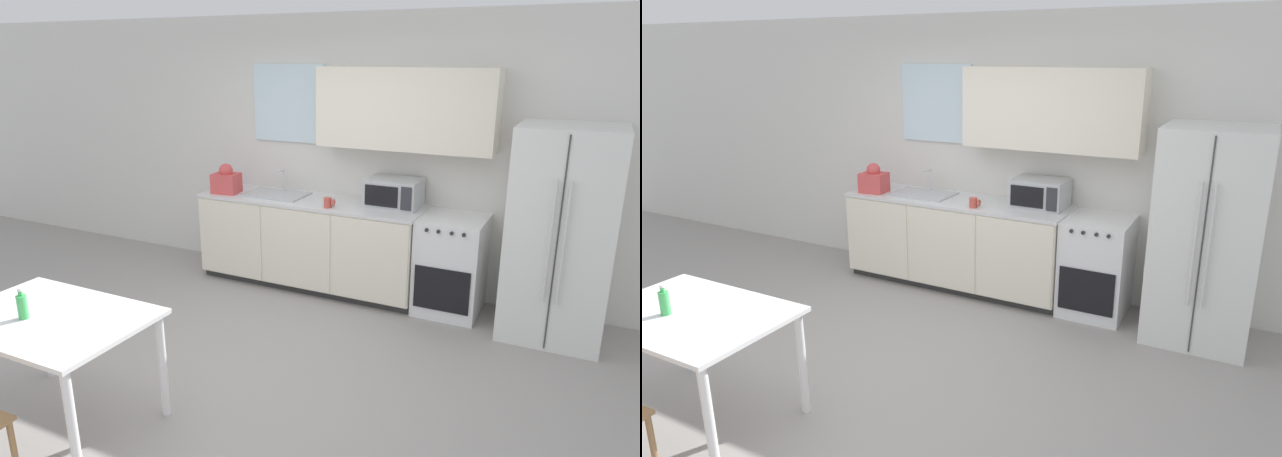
% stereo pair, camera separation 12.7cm
% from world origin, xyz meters
% --- Properties ---
extents(ground_plane, '(12.00, 12.00, 0.00)m').
position_xyz_m(ground_plane, '(0.00, 0.00, 0.00)').
color(ground_plane, gray).
extents(wall_back, '(12.00, 0.38, 2.70)m').
position_xyz_m(wall_back, '(0.10, 2.10, 1.44)').
color(wall_back, silver).
rests_on(wall_back, ground_plane).
extents(kitchen_counter, '(2.33, 0.67, 0.92)m').
position_xyz_m(kitchen_counter, '(-0.28, 1.78, 0.46)').
color(kitchen_counter, '#333333').
rests_on(kitchen_counter, ground_plane).
extents(oven_range, '(0.58, 0.63, 0.90)m').
position_xyz_m(oven_range, '(1.17, 1.79, 0.45)').
color(oven_range, white).
rests_on(oven_range, ground_plane).
extents(refrigerator, '(0.81, 0.80, 1.78)m').
position_xyz_m(refrigerator, '(2.07, 1.72, 0.89)').
color(refrigerator, silver).
rests_on(refrigerator, ground_plane).
extents(kitchen_sink, '(0.63, 0.42, 0.25)m').
position_xyz_m(kitchen_sink, '(-0.68, 1.79, 0.93)').
color(kitchen_sink, '#B7BABC').
rests_on(kitchen_sink, kitchen_counter).
extents(microwave, '(0.50, 0.39, 0.27)m').
position_xyz_m(microwave, '(0.57, 1.88, 1.05)').
color(microwave, '#B7BABC').
rests_on(microwave, kitchen_counter).
extents(coffee_mug, '(0.11, 0.08, 0.10)m').
position_xyz_m(coffee_mug, '(0.03, 1.56, 0.97)').
color(coffee_mug, '#BF4C3F').
rests_on(coffee_mug, kitchen_counter).
extents(grocery_bag_0, '(0.29, 0.25, 0.31)m').
position_xyz_m(grocery_bag_0, '(-1.19, 1.64, 1.05)').
color(grocery_bag_0, '#D14C4C').
rests_on(grocery_bag_0, kitchen_counter).
extents(dining_table, '(1.23, 0.84, 0.76)m').
position_xyz_m(dining_table, '(-0.67, -1.02, 0.66)').
color(dining_table, white).
rests_on(dining_table, ground_plane).
extents(drink_bottle, '(0.06, 0.06, 0.20)m').
position_xyz_m(drink_bottle, '(-0.77, -1.11, 0.84)').
color(drink_bottle, '#3FB259').
rests_on(drink_bottle, dining_table).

